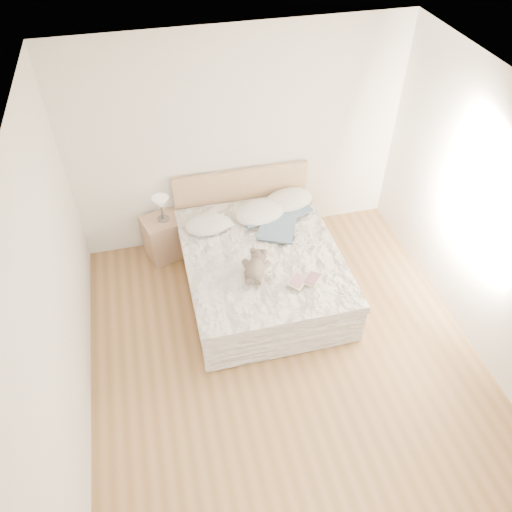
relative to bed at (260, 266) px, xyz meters
name	(u,v)px	position (x,y,z in m)	size (l,w,h in m)	color
floor	(288,365)	(0.00, -1.19, -0.31)	(4.00, 4.50, 0.00)	brown
ceiling	(306,132)	(0.00, -1.19, 2.39)	(4.00, 4.50, 0.00)	white
wall_back	(239,142)	(0.00, 1.06, 1.04)	(4.00, 0.02, 2.70)	white
wall_left	(52,316)	(-2.00, -1.19, 1.04)	(0.02, 4.50, 2.70)	white
wall_right	(501,237)	(2.00, -1.19, 1.04)	(0.02, 4.50, 2.70)	white
window	(485,209)	(1.99, -0.89, 1.14)	(0.02, 1.30, 1.10)	white
bed	(260,266)	(0.00, 0.00, 0.00)	(1.72, 2.14, 1.00)	tan
nightstand	(164,237)	(-1.04, 0.82, -0.03)	(0.45, 0.40, 0.56)	#A28062
table_lamp	(161,204)	(-1.01, 0.83, 0.48)	(0.25, 0.25, 0.32)	#534C47
pillow_left	(208,224)	(-0.51, 0.50, 0.33)	(0.54, 0.38, 0.16)	silver
pillow_middle	(260,213)	(0.14, 0.57, 0.33)	(0.64, 0.45, 0.19)	white
pillow_right	(288,200)	(0.54, 0.73, 0.33)	(0.64, 0.44, 0.19)	silver
blouse	(278,225)	(0.29, 0.30, 0.32)	(0.64, 0.69, 0.03)	#354F64
photo_book	(220,224)	(-0.37, 0.49, 0.32)	(0.30, 0.20, 0.02)	white
childrens_book	(305,280)	(0.32, -0.64, 0.32)	(0.33, 0.22, 0.02)	beige
teddy_bear	(255,274)	(-0.17, -0.44, 0.34)	(0.27, 0.38, 0.20)	brown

